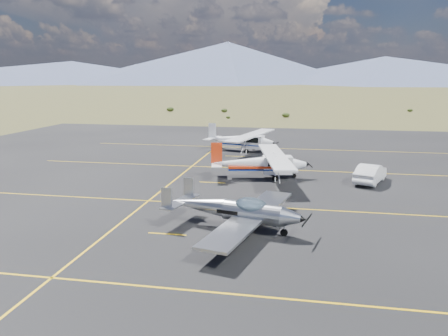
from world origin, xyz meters
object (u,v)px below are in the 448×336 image
at_px(aircraft_plain, 241,139).
at_px(sedan, 370,173).
at_px(aircraft_cessna, 261,163).
at_px(aircraft_low_wing, 237,211).

distance_m(aircraft_plain, sedan, 16.55).
height_order(aircraft_cessna, aircraft_plain, aircraft_cessna).
bearing_deg(aircraft_cessna, sedan, -10.63).
bearing_deg(aircraft_plain, aircraft_low_wing, -68.49).
distance_m(aircraft_cessna, sedan, 8.20).
bearing_deg(aircraft_low_wing, aircraft_plain, 110.85).
bearing_deg(aircraft_low_wing, aircraft_cessna, 103.04).
bearing_deg(aircraft_cessna, aircraft_plain, 93.72).
bearing_deg(sedan, aircraft_plain, -24.81).
distance_m(aircraft_low_wing, aircraft_cessna, 11.74).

